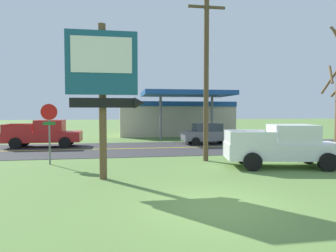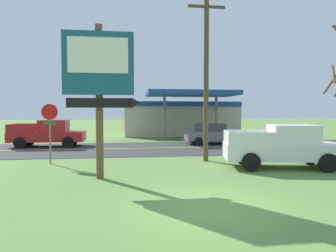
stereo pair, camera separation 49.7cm
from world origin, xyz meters
The scene contains 10 objects.
ground_plane centered at (0.00, 0.00, 0.00)m, with size 180.00×180.00×0.00m, color #5B7F3D.
road_asphalt centered at (0.00, 13.00, 0.01)m, with size 140.00×8.00×0.02m, color #333335.
road_centre_line centered at (0.00, 13.00, 0.02)m, with size 126.00×0.20×0.01m, color gold.
motel_sign centered at (-3.12, 3.75, 3.84)m, with size 2.89×0.54×5.84m.
stop_sign centered at (-5.90, 7.47, 2.03)m, with size 0.80×0.08×2.95m.
utility_pole centered at (1.88, 7.30, 4.93)m, with size 2.15×0.26×9.19m.
gas_station centered at (3.55, 24.61, 1.94)m, with size 12.00×11.50×4.40m.
pickup_white_parked_on_lawn centered at (4.95, 5.05, 0.96)m, with size 5.48×2.97×1.96m.
pickup_red_on_road centered at (-7.86, 15.00, 0.96)m, with size 5.20×2.24×1.96m.
car_grey_near_lane centered at (4.40, 15.00, 0.83)m, with size 4.20×2.00×1.64m.
Camera 1 is at (-2.59, -7.67, 2.57)m, focal length 31.99 mm.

